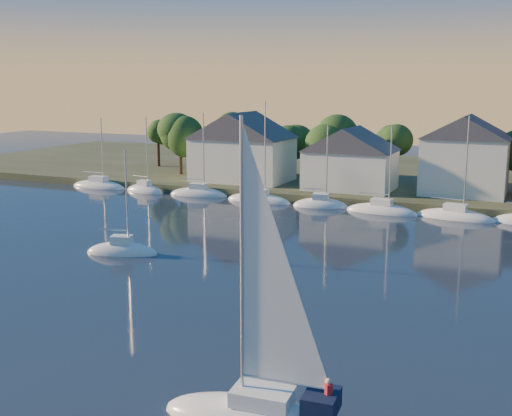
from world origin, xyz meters
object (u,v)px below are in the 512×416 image
Objects in this scene: clubhouse_west at (243,146)px; clubhouse_east at (465,154)px; clubhouse_centre at (351,158)px; drifting_sailboat_left at (122,253)px; hero_sailboat at (266,412)px.

clubhouse_east is (30.00, 1.00, 0.07)m from clubhouse_west.
clubhouse_west is 1.18× the size of clubhouse_centre.
clubhouse_east is 1.03× the size of drifting_sailboat_left.
drifting_sailboat_left reaches higher than clubhouse_centre.
clubhouse_west is at bearing -178.09° from clubhouse_east.
drifting_sailboat_left is at bearing -80.94° from clubhouse_west.
clubhouse_west is 64.80m from hero_sailboat.
hero_sailboat is at bearing -77.51° from clubhouse_centre.
hero_sailboat is (28.60, -57.90, -5.33)m from clubhouse_west.
clubhouse_centre is (16.00, -1.00, -0.80)m from clubhouse_west.
clubhouse_west is 16.05m from clubhouse_centre.
hero_sailboat reaches higher than clubhouse_east.
clubhouse_east reaches higher than clubhouse_west.
clubhouse_east is at bearing 41.02° from drifting_sailboat_left.
clubhouse_west is 1.34× the size of drifting_sailboat_left.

